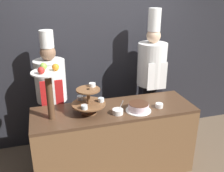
{
  "coord_description": "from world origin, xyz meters",
  "views": [
    {
      "loc": [
        -0.75,
        -2.21,
        2.2
      ],
      "look_at": [
        0.0,
        0.41,
        1.13
      ],
      "focal_mm": 40.0,
      "sensor_mm": 36.0,
      "label": 1
    }
  ],
  "objects_px": {
    "cake_round": "(138,107)",
    "chef_left": "(52,93)",
    "cup_white": "(159,105)",
    "chef_center_left": "(151,76)",
    "tiered_stand": "(89,100)",
    "serving_bowl_near": "(118,111)",
    "fruit_pedestal": "(49,83)"
  },
  "relations": [
    {
      "from": "serving_bowl_near",
      "to": "chef_left",
      "type": "xyz_separation_m",
      "value": [
        -0.69,
        0.66,
        0.04
      ]
    },
    {
      "from": "tiered_stand",
      "to": "cake_round",
      "type": "distance_m",
      "value": 0.58
    },
    {
      "from": "cake_round",
      "to": "tiered_stand",
      "type": "bearing_deg",
      "value": 169.37
    },
    {
      "from": "cake_round",
      "to": "chef_center_left",
      "type": "height_order",
      "value": "chef_center_left"
    },
    {
      "from": "cake_round",
      "to": "chef_left",
      "type": "distance_m",
      "value": 1.14
    },
    {
      "from": "serving_bowl_near",
      "to": "chef_center_left",
      "type": "height_order",
      "value": "chef_center_left"
    },
    {
      "from": "chef_center_left",
      "to": "chef_left",
      "type": "bearing_deg",
      "value": 180.0
    },
    {
      "from": "cup_white",
      "to": "serving_bowl_near",
      "type": "bearing_deg",
      "value": -177.84
    },
    {
      "from": "tiered_stand",
      "to": "cup_white",
      "type": "bearing_deg",
      "value": -6.56
    },
    {
      "from": "tiered_stand",
      "to": "cup_white",
      "type": "height_order",
      "value": "tiered_stand"
    },
    {
      "from": "cake_round",
      "to": "cup_white",
      "type": "bearing_deg",
      "value": 2.07
    },
    {
      "from": "fruit_pedestal",
      "to": "chef_center_left",
      "type": "distance_m",
      "value": 1.54
    },
    {
      "from": "tiered_stand",
      "to": "chef_left",
      "type": "relative_size",
      "value": 0.22
    },
    {
      "from": "tiered_stand",
      "to": "serving_bowl_near",
      "type": "distance_m",
      "value": 0.35
    },
    {
      "from": "cake_round",
      "to": "cup_white",
      "type": "xyz_separation_m",
      "value": [
        0.27,
        0.01,
        -0.02
      ]
    },
    {
      "from": "chef_left",
      "to": "tiered_stand",
      "type": "bearing_deg",
      "value": -55.48
    },
    {
      "from": "cake_round",
      "to": "cup_white",
      "type": "relative_size",
      "value": 3.29
    },
    {
      "from": "cup_white",
      "to": "serving_bowl_near",
      "type": "distance_m",
      "value": 0.52
    },
    {
      "from": "cake_round",
      "to": "chef_left",
      "type": "xyz_separation_m",
      "value": [
        -0.94,
        0.65,
        0.03
      ]
    },
    {
      "from": "cup_white",
      "to": "chef_left",
      "type": "distance_m",
      "value": 1.37
    },
    {
      "from": "cake_round",
      "to": "fruit_pedestal",
      "type": "bearing_deg",
      "value": 174.46
    },
    {
      "from": "chef_left",
      "to": "chef_center_left",
      "type": "relative_size",
      "value": 0.89
    },
    {
      "from": "cup_white",
      "to": "serving_bowl_near",
      "type": "height_order",
      "value": "serving_bowl_near"
    },
    {
      "from": "cup_white",
      "to": "cake_round",
      "type": "bearing_deg",
      "value": -177.93
    },
    {
      "from": "chef_left",
      "to": "chef_center_left",
      "type": "bearing_deg",
      "value": -0.0
    },
    {
      "from": "tiered_stand",
      "to": "serving_bowl_near",
      "type": "bearing_deg",
      "value": -20.26
    },
    {
      "from": "chef_center_left",
      "to": "cake_round",
      "type": "bearing_deg",
      "value": -124.41
    },
    {
      "from": "cup_white",
      "to": "chef_left",
      "type": "relative_size",
      "value": 0.05
    },
    {
      "from": "fruit_pedestal",
      "to": "cup_white",
      "type": "height_order",
      "value": "fruit_pedestal"
    },
    {
      "from": "tiered_stand",
      "to": "cup_white",
      "type": "distance_m",
      "value": 0.84
    },
    {
      "from": "chef_left",
      "to": "cup_white",
      "type": "bearing_deg",
      "value": -28.16
    },
    {
      "from": "tiered_stand",
      "to": "chef_center_left",
      "type": "height_order",
      "value": "chef_center_left"
    }
  ]
}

